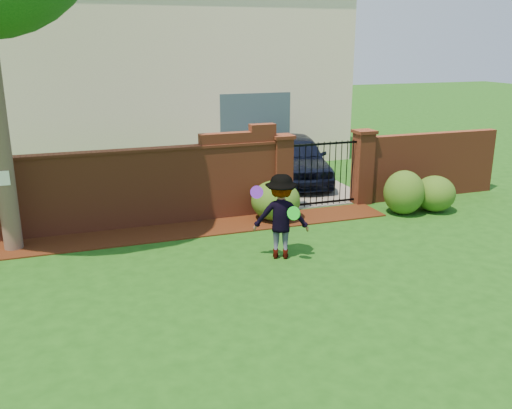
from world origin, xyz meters
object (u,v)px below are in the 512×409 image
object	(u,v)px
car	(297,160)
frisbee_purple	(257,192)
man	(281,217)
frisbee_green	(294,213)

from	to	relation	value
car	frisbee_purple	size ratio (longest dim) A/B	17.00
man	frisbee_green	distance (m)	0.40
car	frisbee_green	xyz separation A→B (m)	(-2.52, -5.62, 0.28)
frisbee_purple	car	bearing A→B (deg)	59.33
frisbee_purple	man	bearing A→B (deg)	-10.44
frisbee_green	car	bearing A→B (deg)	65.88
car	frisbee_purple	bearing A→B (deg)	-108.98
car	man	distance (m)	5.89
man	frisbee_purple	bearing A→B (deg)	12.28
car	frisbee_purple	distance (m)	6.06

